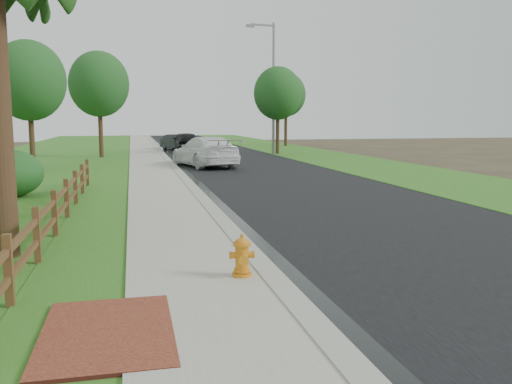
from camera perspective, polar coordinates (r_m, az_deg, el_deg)
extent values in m
plane|color=#372D1E|center=(8.34, 0.53, -11.25)|extent=(120.00, 120.00, 0.00)
cube|color=black|center=(43.24, -4.35, 4.15)|extent=(8.00, 90.00, 0.02)
cube|color=gray|center=(42.81, -9.93, 4.09)|extent=(0.40, 90.00, 0.12)
cube|color=black|center=(42.83, -9.46, 4.05)|extent=(0.50, 90.00, 0.00)
cube|color=#9C9788|center=(42.76, -11.67, 4.03)|extent=(2.20, 90.00, 0.10)
cube|color=#255718|center=(42.76, -14.22, 3.92)|extent=(1.60, 90.00, 0.06)
cube|color=#255718|center=(43.19, -21.15, 3.66)|extent=(9.00, 90.00, 0.04)
cube|color=#255718|center=(44.78, 4.44, 4.29)|extent=(6.00, 90.00, 0.04)
cube|color=maroon|center=(7.19, -15.35, -14.26)|extent=(1.60, 2.40, 0.11)
cube|color=#482F18|center=(8.54, -24.60, -7.66)|extent=(0.12, 0.12, 1.10)
cube|color=#482F18|center=(10.83, -22.07, -4.35)|extent=(0.12, 0.12, 1.10)
cube|color=#482F18|center=(13.17, -20.44, -2.20)|extent=(0.12, 0.12, 1.10)
cube|color=#482F18|center=(15.52, -19.31, -0.70)|extent=(0.12, 0.12, 1.10)
cube|color=#482F18|center=(17.89, -18.48, 0.40)|extent=(0.12, 0.12, 1.10)
cube|color=#482F18|center=(20.26, -17.84, 1.25)|extent=(0.12, 0.12, 1.10)
cube|color=#482F18|center=(22.64, -17.34, 1.92)|extent=(0.12, 0.12, 1.10)
cube|color=#482F18|center=(9.70, -23.15, -6.39)|extent=(0.08, 2.35, 0.10)
cube|color=#482F18|center=(9.62, -23.28, -4.07)|extent=(0.08, 2.35, 0.10)
cube|color=#482F18|center=(12.02, -21.15, -3.64)|extent=(0.08, 2.35, 0.10)
cube|color=#482F18|center=(11.95, -21.25, -1.76)|extent=(0.08, 2.35, 0.10)
cube|color=#482F18|center=(14.36, -19.81, -1.79)|extent=(0.08, 2.35, 0.10)
cube|color=#482F18|center=(14.30, -19.89, -0.21)|extent=(0.08, 2.35, 0.10)
cube|color=#482F18|center=(16.72, -18.85, -0.45)|extent=(0.08, 2.35, 0.10)
cube|color=#482F18|center=(16.67, -18.91, 0.91)|extent=(0.08, 2.35, 0.10)
cube|color=#482F18|center=(19.08, -18.13, 0.55)|extent=(0.08, 2.35, 0.10)
cube|color=#482F18|center=(19.04, -18.18, 1.75)|extent=(0.08, 2.35, 0.10)
cube|color=#482F18|center=(21.46, -17.56, 1.34)|extent=(0.08, 2.35, 0.10)
cube|color=#482F18|center=(21.42, -17.61, 2.40)|extent=(0.08, 2.35, 0.10)
cylinder|color=orange|center=(9.17, -1.49, -8.63)|extent=(0.33, 0.33, 0.06)
cylinder|color=orange|center=(9.10, -1.49, -7.05)|extent=(0.22, 0.22, 0.50)
cylinder|color=orange|center=(9.15, -1.49, -8.23)|extent=(0.27, 0.27, 0.05)
cylinder|color=orange|center=(9.04, -1.50, -5.51)|extent=(0.30, 0.30, 0.05)
ellipsoid|color=orange|center=(9.03, -1.50, -5.39)|extent=(0.24, 0.24, 0.18)
cylinder|color=orange|center=(9.01, -1.50, -4.66)|extent=(0.05, 0.05, 0.07)
cylinder|color=orange|center=(8.95, -1.38, -7.11)|extent=(0.15, 0.13, 0.15)
cylinder|color=orange|center=(9.06, -2.53, -6.67)|extent=(0.13, 0.13, 0.12)
cylinder|color=orange|center=(9.10, -0.46, -6.60)|extent=(0.13, 0.13, 0.12)
imported|color=white|center=(30.65, -5.38, 4.26)|extent=(3.65, 6.20, 1.69)
imported|color=black|center=(45.34, -7.44, 5.30)|extent=(2.08, 4.78, 1.60)
imported|color=black|center=(47.01, -8.26, 5.21)|extent=(2.93, 4.28, 1.33)
cylinder|color=gray|center=(41.45, 1.85, 10.74)|extent=(0.19, 0.19, 9.74)
cube|color=gray|center=(41.65, 0.72, 17.17)|extent=(1.95, 0.37, 0.13)
cube|color=gray|center=(41.30, -0.60, 17.10)|extent=(0.62, 0.31, 0.19)
ellipsoid|color=#214A1A|center=(20.43, -24.79, 1.77)|extent=(2.64, 2.64, 1.68)
cylinder|color=#352115|center=(31.24, -22.56, 5.95)|extent=(0.28, 0.28, 4.10)
ellipsoid|color=#214A1A|center=(31.30, -22.81, 10.76)|extent=(3.83, 3.83, 4.21)
cylinder|color=#352115|center=(39.25, -16.05, 6.72)|extent=(0.30, 0.30, 4.42)
ellipsoid|color=#214A1A|center=(39.31, -16.21, 10.86)|extent=(4.08, 4.08, 4.49)
cylinder|color=#352115|center=(41.34, 2.29, 6.77)|extent=(0.28, 0.28, 4.02)
ellipsoid|color=#214A1A|center=(41.37, 2.31, 10.35)|extent=(3.63, 3.63, 4.00)
cylinder|color=#352115|center=(53.67, 3.15, 7.19)|extent=(0.30, 0.30, 4.39)
ellipsoid|color=#214A1A|center=(53.72, 3.17, 10.20)|extent=(3.87, 3.87, 4.26)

